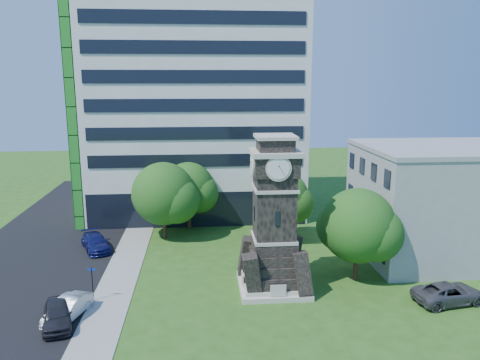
{
  "coord_description": "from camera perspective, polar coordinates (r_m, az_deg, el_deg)",
  "views": [
    {
      "loc": [
        -2.55,
        -32.35,
        16.18
      ],
      "look_at": [
        0.71,
        6.17,
        7.96
      ],
      "focal_mm": 35.0,
      "sensor_mm": 36.0,
      "label": 1
    }
  ],
  "objects": [
    {
      "name": "ground",
      "position": [
        36.26,
        -0.3,
        -14.49
      ],
      "size": [
        160.0,
        160.0,
        0.0
      ],
      "primitive_type": "plane",
      "color": "#285317",
      "rests_on": "ground"
    },
    {
      "name": "car_street_north",
      "position": [
        48.04,
        -17.2,
        -7.28
      ],
      "size": [
        3.97,
        5.58,
        1.5
      ],
      "primitive_type": "imported",
      "rotation": [
        0.0,
        0.0,
        0.4
      ],
      "color": "#121552",
      "rests_on": "ground"
    },
    {
      "name": "car_street_south",
      "position": [
        34.97,
        -21.37,
        -14.98
      ],
      "size": [
        3.01,
        4.98,
        1.59
      ],
      "primitive_type": "imported",
      "rotation": [
        0.0,
        0.0,
        0.26
      ],
      "color": "black",
      "rests_on": "ground"
    },
    {
      "name": "tree_nw",
      "position": [
        48.77,
        -9.2,
        -1.86
      ],
      "size": [
        7.15,
        6.5,
        8.06
      ],
      "rotation": [
        0.0,
        0.0,
        0.02
      ],
      "color": "#332114",
      "rests_on": "ground"
    },
    {
      "name": "office_tall",
      "position": [
        58.23,
        -5.55,
        10.03
      ],
      "size": [
        26.2,
        15.11,
        28.6
      ],
      "color": "white",
      "rests_on": "ground"
    },
    {
      "name": "car_street_mid",
      "position": [
        35.63,
        -20.26,
        -14.5
      ],
      "size": [
        2.74,
        4.64,
        1.44
      ],
      "primitive_type": "imported",
      "rotation": [
        0.0,
        0.0,
        -0.3
      ],
      "color": "#B0B3B8",
      "rests_on": "ground"
    },
    {
      "name": "tree_east",
      "position": [
        39.28,
        14.28,
        -5.65
      ],
      "size": [
        6.7,
        6.09,
        7.75
      ],
      "rotation": [
        0.0,
        0.0,
        -0.24
      ],
      "color": "#332114",
      "rests_on": "ground"
    },
    {
      "name": "car_east_lot",
      "position": [
        38.88,
        24.15,
        -12.47
      ],
      "size": [
        5.78,
        3.38,
        1.51
      ],
      "primitive_type": "imported",
      "rotation": [
        0.0,
        0.0,
        1.74
      ],
      "color": "#4B4B50",
      "rests_on": "ground"
    },
    {
      "name": "office_low",
      "position": [
        47.49,
        23.65,
        -2.38
      ],
      "size": [
        15.2,
        12.2,
        10.4
      ],
      "color": "#9A9C9F",
      "rests_on": "ground"
    },
    {
      "name": "street",
      "position": [
        43.53,
        -25.72,
        -11.05
      ],
      "size": [
        14.0,
        80.0,
        0.02
      ],
      "primitive_type": "cube",
      "color": "black",
      "rests_on": "ground"
    },
    {
      "name": "tree_ne",
      "position": [
        47.36,
        5.29,
        -2.34
      ],
      "size": [
        5.85,
        5.32,
        7.33
      ],
      "rotation": [
        0.0,
        0.0,
        0.33
      ],
      "color": "#332114",
      "rests_on": "ground"
    },
    {
      "name": "tree_nc",
      "position": [
        51.53,
        -6.19,
        -1.17
      ],
      "size": [
        6.23,
        5.66,
        7.51
      ],
      "rotation": [
        0.0,
        0.0,
        -0.31
      ],
      "color": "#332114",
      "rests_on": "ground"
    },
    {
      "name": "park_bench",
      "position": [
        37.42,
        7.15,
        -12.97
      ],
      "size": [
        1.58,
        0.42,
        0.82
      ],
      "rotation": [
        0.0,
        0.0,
        -0.13
      ],
      "color": "black",
      "rests_on": "ground"
    },
    {
      "name": "street_sign",
      "position": [
        37.14,
        -17.57,
        -11.57
      ],
      "size": [
        0.64,
        0.06,
        2.68
      ],
      "rotation": [
        0.0,
        0.0,
        -0.24
      ],
      "color": "black",
      "rests_on": "ground"
    },
    {
      "name": "sidewalk",
      "position": [
        41.28,
        -14.41,
        -11.42
      ],
      "size": [
        3.0,
        70.0,
        0.06
      ],
      "primitive_type": "cube",
      "color": "gray",
      "rests_on": "ground"
    },
    {
      "name": "clock_tower",
      "position": [
        36.46,
        4.16,
        -5.42
      ],
      "size": [
        5.4,
        5.4,
        12.22
      ],
      "color": "beige",
      "rests_on": "ground"
    }
  ]
}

